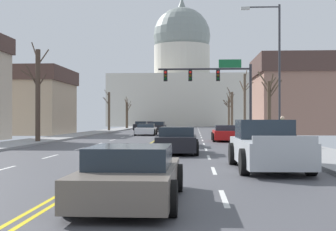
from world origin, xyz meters
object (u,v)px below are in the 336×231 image
(sedan_oncoming_01, at_px, (158,127))
(bicycle_parked, at_px, (294,139))
(pickup_truck_near_03, at_px, (267,147))
(street_lamp_right, at_px, (275,62))
(pedestrian_00, at_px, (282,130))
(sedan_oncoming_03, at_px, (148,125))
(sedan_near_02, at_px, (177,141))
(sedan_near_00, at_px, (226,134))
(signal_gantry, at_px, (216,81))
(sedan_near_04, at_px, (131,175))
(sedan_oncoming_02, at_px, (141,126))
(sedan_oncoming_00, at_px, (146,130))
(sedan_near_01, at_px, (175,137))

(sedan_oncoming_01, height_order, bicycle_parked, sedan_oncoming_01)
(pickup_truck_near_03, height_order, sedan_oncoming_01, pickup_truck_near_03)
(street_lamp_right, xyz_separation_m, pedestrian_00, (-0.20, -3.66, -4.18))
(sedan_oncoming_03, xyz_separation_m, bicycle_parked, (13.76, -53.62, -0.08))
(sedan_near_02, bearing_deg, sedan_oncoming_03, 97.07)
(sedan_oncoming_03, bearing_deg, sedan_near_00, -77.23)
(signal_gantry, height_order, pickup_truck_near_03, signal_gantry)
(sedan_near_04, bearing_deg, sedan_oncoming_02, 96.36)
(sedan_oncoming_01, distance_m, sedan_oncoming_02, 9.61)
(street_lamp_right, bearing_deg, sedan_oncoming_00, 119.42)
(signal_gantry, distance_m, sedan_near_04, 30.57)
(sedan_near_01, xyz_separation_m, sedan_oncoming_00, (-3.73, 18.69, -0.03))
(sedan_oncoming_01, bearing_deg, street_lamp_right, -72.31)
(sedan_near_02, bearing_deg, sedan_oncoming_01, 95.91)
(pickup_truck_near_03, bearing_deg, sedan_oncoming_00, 103.18)
(bicycle_parked, bearing_deg, sedan_oncoming_00, 118.03)
(sedan_oncoming_01, height_order, pedestrian_00, pedestrian_00)
(sedan_near_00, relative_size, sedan_near_02, 1.04)
(sedan_oncoming_01, bearing_deg, sedan_oncoming_02, 109.54)
(sedan_near_04, distance_m, bicycle_parked, 19.09)
(signal_gantry, distance_m, pickup_truck_near_03, 24.09)
(sedan_near_04, distance_m, pedestrian_00, 17.53)
(sedan_oncoming_03, bearing_deg, sedan_oncoming_01, -80.86)
(signal_gantry, bearing_deg, sedan_oncoming_02, 108.34)
(street_lamp_right, bearing_deg, pedestrian_00, -93.18)
(sedan_near_00, xyz_separation_m, bicycle_parked, (3.35, -7.69, -0.08))
(sedan_oncoming_02, bearing_deg, pickup_truck_near_03, -79.00)
(sedan_near_01, xyz_separation_m, sedan_oncoming_01, (-3.53, 31.59, 0.04))
(sedan_near_00, relative_size, sedan_near_01, 0.94)
(sedan_near_01, bearing_deg, signal_gantry, 74.64)
(sedan_oncoming_00, height_order, bicycle_parked, sedan_oncoming_00)
(sedan_near_04, height_order, sedan_oncoming_03, sedan_oncoming_03)
(sedan_oncoming_02, height_order, sedan_oncoming_03, sedan_oncoming_02)
(sedan_near_01, xyz_separation_m, pedestrian_00, (6.00, -2.58, 0.51))
(sedan_oncoming_00, distance_m, pedestrian_00, 23.39)
(signal_gantry, distance_m, pedestrian_00, 14.48)
(sedan_oncoming_02, bearing_deg, sedan_near_04, -83.64)
(sedan_near_00, distance_m, sedan_oncoming_02, 35.72)
(pickup_truck_near_03, relative_size, sedan_near_04, 1.22)
(sedan_oncoming_00, bearing_deg, pedestrian_00, -65.43)
(street_lamp_right, xyz_separation_m, sedan_near_04, (-6.30, -20.09, -4.72))
(sedan_near_02, bearing_deg, sedan_near_00, 75.53)
(sedan_near_01, bearing_deg, bicycle_parked, -10.23)
(pedestrian_00, bearing_deg, bicycle_parked, 56.31)
(signal_gantry, height_order, street_lamp_right, street_lamp_right)
(sedan_oncoming_00, bearing_deg, signal_gantry, -48.27)
(sedan_near_01, bearing_deg, pickup_truck_near_03, -74.07)
(sedan_oncoming_02, relative_size, sedan_oncoming_03, 0.98)
(sedan_near_01, relative_size, sedan_near_04, 1.04)
(sedan_near_01, bearing_deg, sedan_near_04, -90.29)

